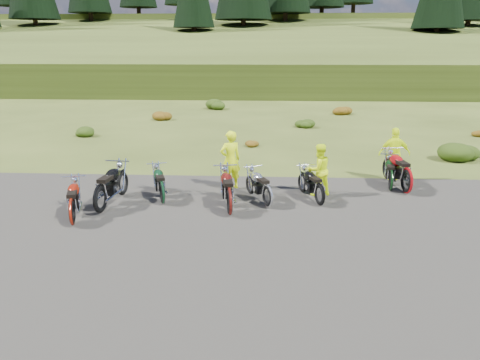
# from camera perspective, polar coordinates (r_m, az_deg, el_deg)

# --- Properties ---
(ground) EXTENTS (300.00, 300.00, 0.00)m
(ground) POSITION_cam_1_polar(r_m,az_deg,el_deg) (12.97, 1.61, -4.52)
(ground) COLOR #384617
(ground) RESTS_ON ground
(gravel_pad) EXTENTS (20.00, 12.00, 0.04)m
(gravel_pad) POSITION_cam_1_polar(r_m,az_deg,el_deg) (11.12, 1.32, -8.18)
(gravel_pad) COLOR black
(gravel_pad) RESTS_ON ground
(hill_slope) EXTENTS (300.00, 45.97, 9.37)m
(hill_slope) POSITION_cam_1_polar(r_m,az_deg,el_deg) (62.29, 2.94, 12.03)
(hill_slope) COLOR #344216
(hill_slope) RESTS_ON ground
(hill_plateau) EXTENTS (300.00, 90.00, 9.17)m
(hill_plateau) POSITION_cam_1_polar(r_m,az_deg,el_deg) (122.21, 3.12, 14.10)
(hill_plateau) COLOR #344216
(hill_plateau) RESTS_ON ground
(shrub_1) EXTENTS (1.03, 1.03, 0.61)m
(shrub_1) POSITION_cam_1_polar(r_m,az_deg,el_deg) (25.60, -18.54, 5.78)
(shrub_1) COLOR #1B340D
(shrub_1) RESTS_ON ground
(shrub_2) EXTENTS (1.30, 1.30, 0.77)m
(shrub_2) POSITION_cam_1_polar(r_m,az_deg,el_deg) (29.75, -9.59, 7.90)
(shrub_2) COLOR brown
(shrub_2) RESTS_ON ground
(shrub_3) EXTENTS (1.56, 1.56, 0.92)m
(shrub_3) POSITION_cam_1_polar(r_m,az_deg,el_deg) (34.46, -2.90, 9.36)
(shrub_3) COLOR #1B340D
(shrub_3) RESTS_ON ground
(shrub_4) EXTENTS (0.77, 0.77, 0.45)m
(shrub_4) POSITION_cam_1_polar(r_m,az_deg,el_deg) (21.77, 1.25, 4.69)
(shrub_4) COLOR brown
(shrub_4) RESTS_ON ground
(shrub_5) EXTENTS (1.03, 1.03, 0.61)m
(shrub_5) POSITION_cam_1_polar(r_m,az_deg,el_deg) (27.05, 7.84, 6.99)
(shrub_5) COLOR #1B340D
(shrub_5) RESTS_ON ground
(shrub_6) EXTENTS (1.30, 1.30, 0.77)m
(shrub_6) POSITION_cam_1_polar(r_m,az_deg,el_deg) (32.60, 12.27, 8.48)
(shrub_6) COLOR brown
(shrub_6) RESTS_ON ground
(shrub_7) EXTENTS (1.56, 1.56, 0.92)m
(shrub_7) POSITION_cam_1_polar(r_m,az_deg,el_deg) (21.22, 25.27, 3.46)
(shrub_7) COLOR #1B340D
(shrub_7) RESTS_ON ground
(shrub_8) EXTENTS (0.77, 0.77, 0.45)m
(shrub_8) POSITION_cam_1_polar(r_m,az_deg,el_deg) (27.18, 26.86, 5.27)
(shrub_8) COLOR brown
(shrub_8) RESTS_ON ground
(motorcycle_0) EXTENTS (1.02, 2.41, 1.23)m
(motorcycle_0) POSITION_cam_1_polar(r_m,az_deg,el_deg) (13.79, -16.52, -3.93)
(motorcycle_0) COLOR black
(motorcycle_0) RESTS_ON ground
(motorcycle_1) EXTENTS (1.22, 2.12, 1.05)m
(motorcycle_1) POSITION_cam_1_polar(r_m,az_deg,el_deg) (13.11, -19.65, -5.27)
(motorcycle_1) COLOR maroon
(motorcycle_1) RESTS_ON ground
(motorcycle_2) EXTENTS (1.26, 2.03, 1.01)m
(motorcycle_2) POSITION_cam_1_polar(r_m,az_deg,el_deg) (14.14, -9.39, -2.95)
(motorcycle_2) COLOR black
(motorcycle_2) RESTS_ON ground
(motorcycle_3) EXTENTS (1.38, 2.00, 1.00)m
(motorcycle_3) POSITION_cam_1_polar(r_m,az_deg,el_deg) (13.70, 3.34, -3.39)
(motorcycle_3) COLOR #B8B9BD
(motorcycle_3) RESTS_ON ground
(motorcycle_4) EXTENTS (1.11, 2.29, 1.15)m
(motorcycle_4) POSITION_cam_1_polar(r_m,az_deg,el_deg) (13.06, -1.28, -4.36)
(motorcycle_4) COLOR #4D100C
(motorcycle_4) RESTS_ON ground
(motorcycle_5) EXTENTS (1.21, 2.01, 1.00)m
(motorcycle_5) POSITION_cam_1_polar(r_m,az_deg,el_deg) (14.01, 9.61, -3.15)
(motorcycle_5) COLOR black
(motorcycle_5) RESTS_ON ground
(motorcycle_6) EXTENTS (1.10, 2.43, 1.23)m
(motorcycle_6) POSITION_cam_1_polar(r_m,az_deg,el_deg) (15.81, 19.50, -1.61)
(motorcycle_6) COLOR maroon
(motorcycle_6) RESTS_ON ground
(motorcycle_7) EXTENTS (0.92, 1.98, 1.00)m
(motorcycle_7) POSITION_cam_1_polar(r_m,az_deg,el_deg) (15.95, 17.81, -1.30)
(motorcycle_7) COLOR black
(motorcycle_7) RESTS_ON ground
(person_middle) EXTENTS (0.83, 0.72, 1.91)m
(person_middle) POSITION_cam_1_polar(r_m,az_deg,el_deg) (15.16, -1.19, 2.36)
(person_middle) COLOR #D6EF0C
(person_middle) RESTS_ON ground
(person_right_a) EXTENTS (0.99, 0.91, 1.64)m
(person_right_a) POSITION_cam_1_polar(r_m,az_deg,el_deg) (14.70, 9.55, 1.13)
(person_right_a) COLOR #D6EF0C
(person_right_a) RESTS_ON ground
(person_right_b) EXTENTS (1.08, 0.47, 1.82)m
(person_right_b) POSITION_cam_1_polar(r_m,az_deg,el_deg) (17.06, 18.29, 2.95)
(person_right_b) COLOR #D6EF0C
(person_right_b) RESTS_ON ground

